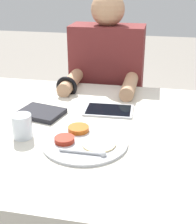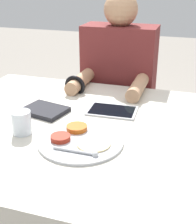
% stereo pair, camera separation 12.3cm
% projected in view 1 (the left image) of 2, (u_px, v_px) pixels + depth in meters
% --- Properties ---
extents(dining_table, '(1.18, 1.03, 0.72)m').
position_uv_depth(dining_table, '(68.00, 195.00, 1.42)').
color(dining_table, beige).
rests_on(dining_table, ground_plane).
extents(thali_tray, '(0.31, 0.31, 0.03)m').
position_uv_depth(thali_tray, '(84.00, 141.00, 1.13)').
color(thali_tray, '#B7BABF').
rests_on(thali_tray, dining_table).
extents(red_notebook, '(0.21, 0.18, 0.02)m').
position_uv_depth(red_notebook, '(41.00, 113.00, 1.35)').
color(red_notebook, silver).
rests_on(red_notebook, dining_table).
extents(tablet_device, '(0.22, 0.15, 0.01)m').
position_uv_depth(tablet_device, '(109.00, 110.00, 1.39)').
color(tablet_device, '#B7B7BC').
rests_on(tablet_device, dining_table).
extents(person_diner, '(0.42, 0.48, 1.20)m').
position_uv_depth(person_diner, '(106.00, 103.00, 1.90)').
color(person_diner, black).
rests_on(person_diner, ground_plane).
extents(drinking_glass, '(0.07, 0.07, 0.09)m').
position_uv_depth(drinking_glass, '(22.00, 126.00, 1.15)').
color(drinking_glass, silver).
rests_on(drinking_glass, dining_table).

